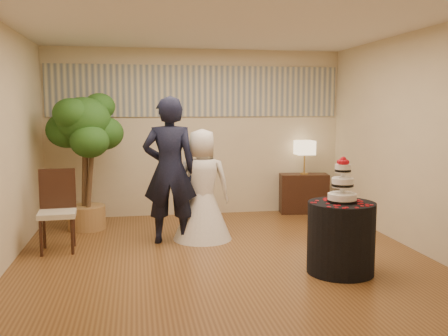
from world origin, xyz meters
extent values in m
cube|color=brown|center=(0.00, 0.00, 0.00)|extent=(5.00, 5.00, 0.00)
cube|color=white|center=(0.00, 0.00, 2.80)|extent=(5.00, 5.00, 0.00)
cube|color=beige|center=(0.00, 2.50, 1.40)|extent=(5.00, 0.06, 2.80)
cube|color=beige|center=(0.00, -2.50, 1.40)|extent=(5.00, 0.06, 2.80)
cube|color=beige|center=(-2.50, 0.00, 1.40)|extent=(0.06, 5.00, 2.80)
cube|color=beige|center=(2.50, 0.00, 1.40)|extent=(0.06, 5.00, 2.80)
cube|color=#A0A292|center=(0.00, 2.48, 2.10)|extent=(4.90, 0.02, 0.85)
imported|color=black|center=(-0.58, 0.75, 0.99)|extent=(0.78, 0.57, 1.98)
imported|color=white|center=(-0.13, 0.84, 0.77)|extent=(0.88, 0.88, 1.54)
cylinder|color=black|center=(1.20, -0.84, 0.40)|extent=(0.78, 0.78, 0.80)
cube|color=black|center=(1.84, 2.26, 0.34)|extent=(0.86, 0.48, 0.68)
camera|label=1|loc=(-1.02, -5.92, 1.84)|focal=40.00mm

